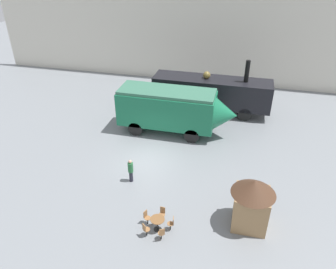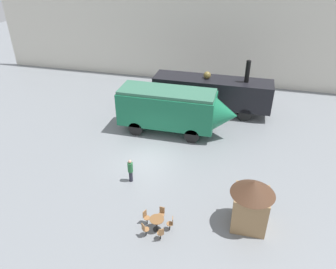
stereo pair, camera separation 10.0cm
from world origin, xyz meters
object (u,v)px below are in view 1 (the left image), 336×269
cafe_table_near (158,222)px  visitor_person (131,170)px  steam_locomotive (212,92)px  cafe_chair_0 (147,216)px  ticket_kiosk (252,201)px  streamlined_locomotive (175,108)px

cafe_table_near → visitor_person: visitor_person is taller
steam_locomotive → cafe_chair_0: 14.71m
ticket_kiosk → steam_locomotive: bearing=106.2°
visitor_person → ticket_kiosk: size_ratio=0.55×
streamlined_locomotive → cafe_table_near: 10.65m
cafe_chair_0 → ticket_kiosk: (5.44, 1.30, 1.16)m
streamlined_locomotive → visitor_person: size_ratio=5.62×
cafe_table_near → cafe_chair_0: size_ratio=0.90×
steam_locomotive → streamlined_locomotive: (-2.30, -4.40, 0.19)m
cafe_table_near → cafe_chair_0: (-0.70, 0.29, -0.08)m
cafe_table_near → cafe_chair_0: bearing=157.5°
cafe_table_near → cafe_chair_0: cafe_chair_0 is taller
cafe_table_near → ticket_kiosk: ticket_kiosk is taller
steam_locomotive → cafe_table_near: bearing=-93.4°
steam_locomotive → visitor_person: size_ratio=6.25×
cafe_chair_0 → visitor_person: size_ratio=0.53×
visitor_person → ticket_kiosk: (7.49, -1.99, 0.78)m
cafe_table_near → streamlined_locomotive: bearing=97.7°
streamlined_locomotive → ticket_kiosk: streamlined_locomotive is taller
cafe_chair_0 → ticket_kiosk: size_ratio=0.29×
cafe_chair_0 → steam_locomotive: bearing=106.2°
steam_locomotive → cafe_table_near: (-0.88, -14.85, -1.35)m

